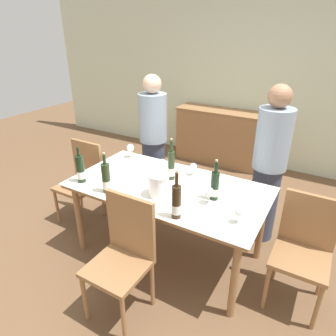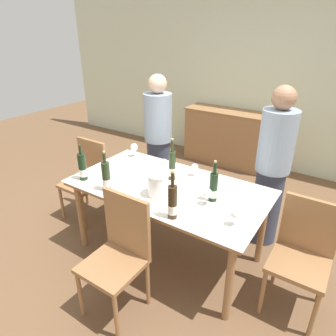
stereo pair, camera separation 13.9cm
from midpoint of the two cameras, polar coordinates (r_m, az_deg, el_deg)
ground_plane at (r=3.16m, az=-1.31°, el=-15.70°), size 12.00×12.00×0.00m
back_wall at (r=4.93m, az=15.79°, el=16.56°), size 8.00×0.10×2.80m
sideboard_cabinet at (r=5.00m, az=9.18°, el=5.93°), size 1.46×0.46×0.88m
dining_table at (r=2.76m, az=-1.45°, el=-4.75°), size 1.78×0.96×0.77m
ice_bucket at (r=2.53m, az=-3.31°, el=-3.18°), size 0.18×0.18×0.20m
wine_bottle_0 at (r=2.78m, az=-0.80°, el=0.42°), size 0.07×0.07×0.41m
wine_bottle_1 at (r=2.23m, az=-0.18°, el=-6.62°), size 0.07×0.07×0.39m
wine_bottle_2 at (r=2.64m, az=-13.17°, el=-2.04°), size 0.07×0.07×0.37m
wine_bottle_3 at (r=2.49m, az=7.31°, el=-3.47°), size 0.07×0.07×0.36m
wine_bottle_4 at (r=2.88m, az=-17.66°, el=-0.33°), size 0.07×0.07×0.34m
wine_glass_0 at (r=3.31m, az=-8.38°, el=3.73°), size 0.08×0.08×0.15m
wine_glass_1 at (r=2.24m, az=11.63°, el=-8.28°), size 0.07×0.07×0.13m
wine_glass_2 at (r=2.95m, az=-2.41°, el=0.93°), size 0.07×0.07×0.14m
wine_glass_3 at (r=2.43m, az=6.22°, el=-4.73°), size 0.08×0.08×0.15m
wine_glass_4 at (r=2.88m, az=3.46°, el=0.15°), size 0.07×0.07×0.13m
chair_right_end at (r=2.62m, az=23.07°, el=-13.27°), size 0.42×0.42×0.92m
chair_left_end at (r=3.59m, az=-17.01°, el=-1.60°), size 0.42×0.42×0.91m
chair_near_front at (r=2.37m, az=-10.12°, el=-15.23°), size 0.42×0.42×0.97m
person_host at (r=3.65m, az=-3.91°, el=4.92°), size 0.33×0.33×1.61m
person_guest_left at (r=3.10m, az=17.43°, el=0.12°), size 0.33×0.33×1.63m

